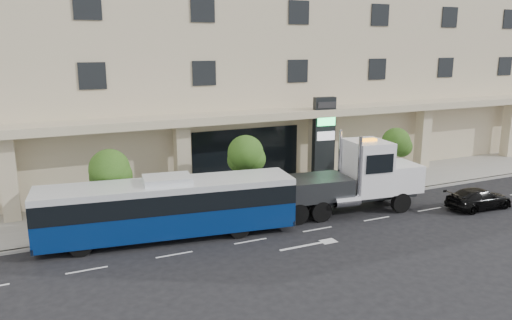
{
  "coord_description": "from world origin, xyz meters",
  "views": [
    {
      "loc": [
        -13.86,
        -23.26,
        9.72
      ],
      "look_at": [
        -2.05,
        2.0,
        3.34
      ],
      "focal_mm": 35.0,
      "sensor_mm": 36.0,
      "label": 1
    }
  ],
  "objects": [
    {
      "name": "ground",
      "position": [
        0.0,
        0.0,
        0.0
      ],
      "size": [
        120.0,
        120.0,
        0.0
      ],
      "primitive_type": "plane",
      "color": "black",
      "rests_on": "ground"
    },
    {
      "name": "sidewalk",
      "position": [
        0.0,
        5.0,
        0.07
      ],
      "size": [
        120.0,
        6.0,
        0.15
      ],
      "primitive_type": "cube",
      "color": "gray",
      "rests_on": "ground"
    },
    {
      "name": "city_bus",
      "position": [
        -7.61,
        0.76,
        1.68
      ],
      "size": [
        13.26,
        4.44,
        3.3
      ],
      "rotation": [
        0.0,
        0.0,
        -0.13
      ],
      "color": "black",
      "rests_on": "ground"
    },
    {
      "name": "convention_center",
      "position": [
        -0.0,
        15.42,
        9.97
      ],
      "size": [
        60.0,
        17.6,
        20.0
      ],
      "color": "#C8B396",
      "rests_on": "ground"
    },
    {
      "name": "black_sedan",
      "position": [
        10.84,
        -2.61,
        0.63
      ],
      "size": [
        4.43,
        1.92,
        1.27
      ],
      "primitive_type": "imported",
      "rotation": [
        0.0,
        0.0,
        1.54
      ],
      "color": "black",
      "rests_on": "ground"
    },
    {
      "name": "tow_truck",
      "position": [
        3.51,
        0.3,
        1.97
      ],
      "size": [
        10.61,
        3.66,
        4.8
      ],
      "rotation": [
        0.0,
        0.0,
        -0.12
      ],
      "color": "#2D3033",
      "rests_on": "ground"
    },
    {
      "name": "tree_right",
      "position": [
        9.53,
        3.59,
        3.04
      ],
      "size": [
        2.1,
        2.0,
        4.04
      ],
      "color": "#422B19",
      "rests_on": "sidewalk"
    },
    {
      "name": "curb",
      "position": [
        0.0,
        2.0,
        0.07
      ],
      "size": [
        120.0,
        0.3,
        0.15
      ],
      "primitive_type": "cube",
      "color": "gray",
      "rests_on": "ground"
    },
    {
      "name": "signage_pylon",
      "position": [
        4.99,
        5.86,
        3.28
      ],
      "size": [
        1.59,
        0.73,
        6.16
      ],
      "rotation": [
        0.0,
        0.0,
        -0.11
      ],
      "color": "black",
      "rests_on": "sidewalk"
    },
    {
      "name": "tree_left",
      "position": [
        -9.97,
        3.59,
        3.11
      ],
      "size": [
        2.27,
        2.2,
        4.22
      ],
      "color": "#422B19",
      "rests_on": "sidewalk"
    },
    {
      "name": "tree_mid",
      "position": [
        -1.97,
        3.59,
        3.26
      ],
      "size": [
        2.28,
        2.2,
        4.38
      ],
      "color": "#422B19",
      "rests_on": "sidewalk"
    }
  ]
}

